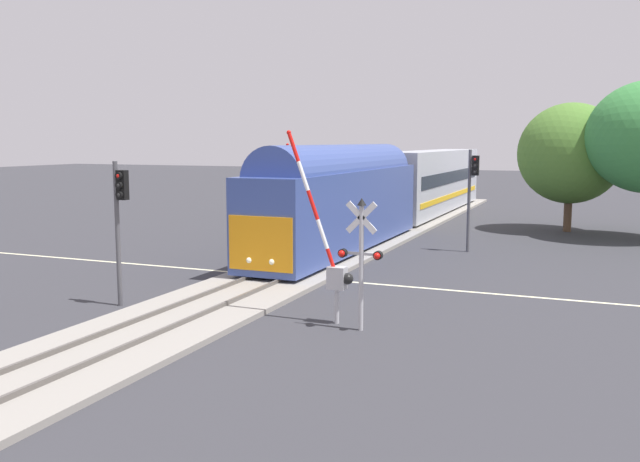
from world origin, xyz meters
name	(u,v)px	position (x,y,z in m)	size (l,w,h in m)	color
ground_plane	(284,276)	(0.00, 0.00, 0.00)	(220.00, 220.00, 0.00)	#333338
road_centre_stripe	(284,276)	(0.00, 0.00, 0.00)	(44.00, 0.20, 0.01)	beige
railway_track	(284,274)	(0.00, 0.00, 0.10)	(4.40, 80.00, 0.32)	gray
commuter_train	(395,186)	(0.00, 16.47, 2.79)	(3.04, 40.17, 5.16)	#384C93
crossing_gate_near	(333,262)	(4.59, -6.11, 1.94)	(2.22, 0.40, 5.99)	#B7B7BC
crossing_signal_mast	(361,250)	(5.68, -6.59, 2.44)	(1.36, 0.44, 4.00)	#B2B2B7
crossing_gate_far	(256,214)	(-4.55, 6.11, 1.87)	(2.67, 0.40, 5.54)	#B7B7BC
traffic_signal_median	(120,210)	(-2.89, -6.82, 3.34)	(0.53, 0.38, 4.98)	#4C4C51
traffic_signal_far_side	(472,184)	(6.09, 9.43, 3.51)	(0.53, 0.38, 5.23)	#4C4C51
oak_far_right	(571,153)	(10.28, 19.86, 4.89)	(6.42, 6.42, 8.01)	brown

